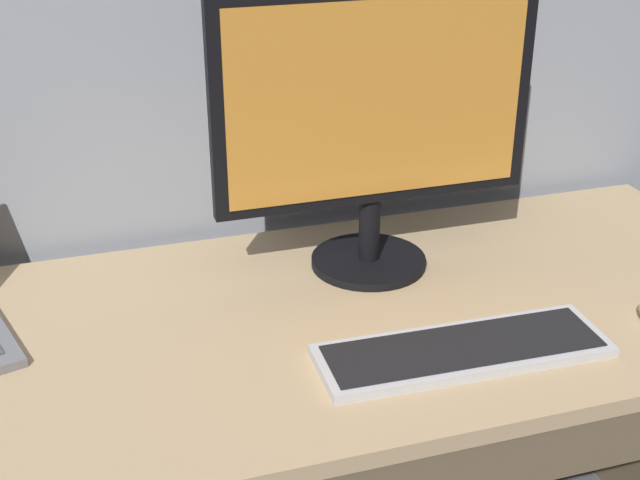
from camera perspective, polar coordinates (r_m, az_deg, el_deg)
The scene contains 3 objects.
desk at distance 1.50m, azimuth -3.26°, elevation -12.06°, with size 1.84×0.69×0.73m.
external_monitor at distance 1.48m, azimuth 3.61°, elevation 7.84°, with size 0.56×0.21×0.50m.
wired_keyboard at distance 1.35m, azimuth 9.31°, elevation -7.12°, with size 0.45×0.15×0.02m.
Camera 1 is at (-0.27, -1.17, 1.46)m, focal length 49.00 mm.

